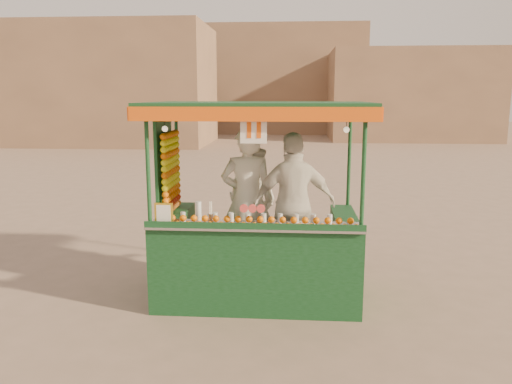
# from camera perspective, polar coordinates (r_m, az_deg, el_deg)

# --- Properties ---
(ground) EXTENTS (90.00, 90.00, 0.00)m
(ground) POSITION_cam_1_polar(r_m,az_deg,el_deg) (6.73, 0.56, -10.90)
(ground) COLOR #766354
(ground) RESTS_ON ground
(building_left) EXTENTS (10.00, 6.00, 6.00)m
(building_left) POSITION_cam_1_polar(r_m,az_deg,el_deg) (27.87, -15.80, 11.45)
(building_left) COLOR #8C694F
(building_left) RESTS_ON ground
(building_right) EXTENTS (9.00, 6.00, 5.00)m
(building_right) POSITION_cam_1_polar(r_m,az_deg,el_deg) (30.95, 16.83, 10.37)
(building_right) COLOR #8C694F
(building_right) RESTS_ON ground
(building_center) EXTENTS (14.00, 7.00, 7.00)m
(building_center) POSITION_cam_1_polar(r_m,az_deg,el_deg) (36.33, 0.45, 12.39)
(building_center) COLOR #8C694F
(building_center) RESTS_ON ground
(juice_cart) EXTENTS (2.65, 1.72, 2.41)m
(juice_cart) POSITION_cam_1_polar(r_m,az_deg,el_deg) (6.24, -0.43, -5.10)
(juice_cart) COLOR #0F3715
(juice_cart) RESTS_ON ground
(vendor_left) EXTENTS (0.69, 0.48, 1.83)m
(vendor_left) POSITION_cam_1_polar(r_m,az_deg,el_deg) (6.41, -0.98, -0.85)
(vendor_left) COLOR white
(vendor_left) RESTS_ON ground
(vendor_middle) EXTENTS (0.95, 0.88, 1.56)m
(vendor_middle) POSITION_cam_1_polar(r_m,az_deg,el_deg) (6.83, -0.46, -1.27)
(vendor_middle) COLOR beige
(vendor_middle) RESTS_ON ground
(vendor_right) EXTENTS (1.11, 0.66, 1.78)m
(vendor_right) POSITION_cam_1_polar(r_m,az_deg,el_deg) (6.23, 4.30, -1.45)
(vendor_right) COLOR silver
(vendor_right) RESTS_ON ground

